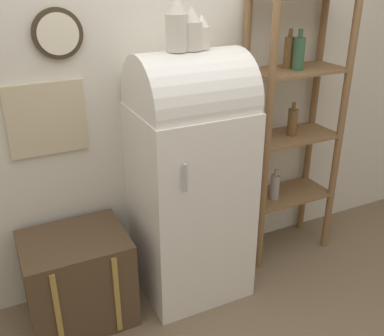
# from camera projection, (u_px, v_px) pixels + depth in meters

# --- Properties ---
(ground_plane) EXTENTS (12.00, 12.00, 0.00)m
(ground_plane) POSITION_uv_depth(u_px,v_px,m) (208.00, 306.00, 2.90)
(ground_plane) COLOR #7A664C
(wall_back) EXTENTS (7.00, 0.09, 2.70)m
(wall_back) POSITION_uv_depth(u_px,v_px,m) (167.00, 80.00, 2.81)
(wall_back) COLOR silver
(wall_back) RESTS_ON ground_plane
(refrigerator) EXTENTS (0.65, 0.62, 1.59)m
(refrigerator) POSITION_uv_depth(u_px,v_px,m) (190.00, 175.00, 2.77)
(refrigerator) COLOR white
(refrigerator) RESTS_ON ground_plane
(suitcase_trunk) EXTENTS (0.60, 0.50, 0.57)m
(suitcase_trunk) POSITION_uv_depth(u_px,v_px,m) (78.00, 279.00, 2.71)
(suitcase_trunk) COLOR brown
(suitcase_trunk) RESTS_ON ground_plane
(shelf_unit) EXTENTS (0.67, 0.35, 1.85)m
(shelf_unit) POSITION_uv_depth(u_px,v_px,m) (292.00, 118.00, 3.09)
(shelf_unit) COLOR olive
(shelf_unit) RESTS_ON ground_plane
(vase_left) EXTENTS (0.12, 0.12, 0.30)m
(vase_left) POSITION_uv_depth(u_px,v_px,m) (176.00, 25.00, 2.35)
(vase_left) COLOR beige
(vase_left) RESTS_ON refrigerator
(vase_center) EXTENTS (0.12, 0.12, 0.23)m
(vase_center) POSITION_uv_depth(u_px,v_px,m) (191.00, 30.00, 2.41)
(vase_center) COLOR beige
(vase_center) RESTS_ON refrigerator
(vase_right) EXTENTS (0.09, 0.09, 0.18)m
(vase_right) POSITION_uv_depth(u_px,v_px,m) (201.00, 33.00, 2.44)
(vase_right) COLOR silver
(vase_right) RESTS_ON refrigerator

